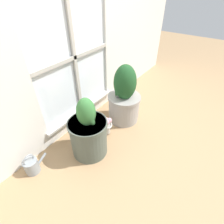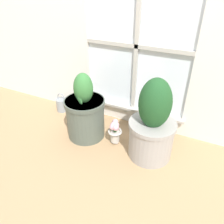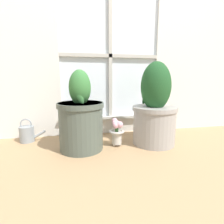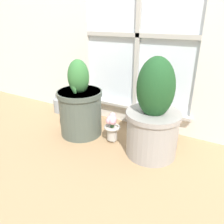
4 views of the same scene
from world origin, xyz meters
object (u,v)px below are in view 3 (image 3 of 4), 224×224
(potted_plant_right, at_px, (155,111))
(watering_can, at_px, (27,134))
(potted_plant_left, at_px, (81,119))
(flower_vase, at_px, (117,131))

(potted_plant_right, distance_m, watering_can, 1.19)
(potted_plant_left, bearing_deg, flower_vase, 2.34)
(potted_plant_left, distance_m, watering_can, 0.59)
(flower_vase, height_order, watering_can, flower_vase)
(potted_plant_left, height_order, flower_vase, potted_plant_left)
(watering_can, bearing_deg, flower_vase, -18.04)
(potted_plant_right, height_order, flower_vase, potted_plant_right)
(potted_plant_left, relative_size, flower_vase, 2.68)
(potted_plant_left, xyz_separation_m, watering_can, (-0.50, 0.27, -0.18))
(potted_plant_right, distance_m, flower_vase, 0.38)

